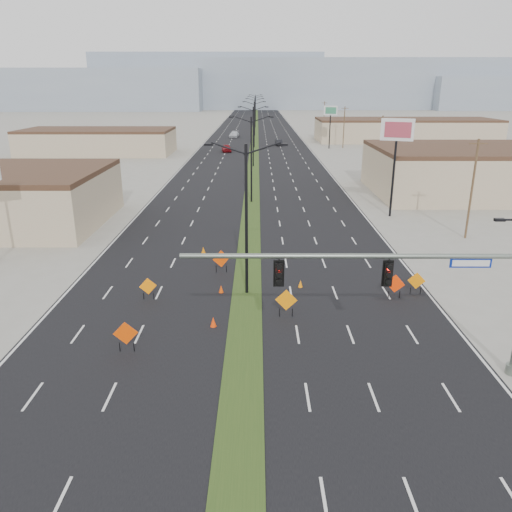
{
  "coord_description": "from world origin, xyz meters",
  "views": [
    {
      "loc": [
        0.71,
        -19.32,
        13.42
      ],
      "look_at": [
        0.63,
        10.45,
        3.2
      ],
      "focal_mm": 35.0,
      "sensor_mm": 36.0,
      "label": 1
    }
  ],
  "objects_px": {
    "signal_mast": "(427,283)",
    "construction_sign_5": "(416,282)",
    "streetlight_2": "(253,135)",
    "cone_3": "(203,251)",
    "streetlight_5": "(255,111)",
    "construction_sign_4": "(395,284)",
    "car_far": "(234,134)",
    "streetlight_1": "(251,157)",
    "streetlight_3": "(254,123)",
    "cone_0": "(213,322)",
    "cone_1": "(221,289)",
    "streetlight_6": "(256,107)",
    "construction_sign_0": "(148,287)",
    "construction_sign_2": "(221,260)",
    "construction_sign_3": "(286,301)",
    "car_left": "(226,148)",
    "cone_2": "(300,284)",
    "pole_sign_east_far": "(331,114)",
    "car_mid": "(279,143)",
    "pole_sign_east_near": "(397,137)",
    "streetlight_0": "(246,216)",
    "streetlight_4": "(255,116)",
    "construction_sign_1": "(126,334)"
  },
  "relations": [
    {
      "from": "car_mid",
      "to": "pole_sign_east_far",
      "type": "bearing_deg",
      "value": -32.45
    },
    {
      "from": "construction_sign_2",
      "to": "cone_0",
      "type": "height_order",
      "value": "construction_sign_2"
    },
    {
      "from": "construction_sign_0",
      "to": "construction_sign_2",
      "type": "xyz_separation_m",
      "value": [
        4.47,
        4.99,
        0.17
      ]
    },
    {
      "from": "streetlight_1",
      "to": "streetlight_6",
      "type": "relative_size",
      "value": 1.0
    },
    {
      "from": "construction_sign_0",
      "to": "construction_sign_3",
      "type": "height_order",
      "value": "construction_sign_3"
    },
    {
      "from": "streetlight_6",
      "to": "cone_0",
      "type": "height_order",
      "value": "streetlight_6"
    },
    {
      "from": "streetlight_5",
      "to": "car_left",
      "type": "height_order",
      "value": "streetlight_5"
    },
    {
      "from": "cone_3",
      "to": "pole_sign_east_near",
      "type": "height_order",
      "value": "pole_sign_east_near"
    },
    {
      "from": "cone_2",
      "to": "streetlight_3",
      "type": "bearing_deg",
      "value": 92.57
    },
    {
      "from": "pole_sign_east_far",
      "to": "streetlight_2",
      "type": "bearing_deg",
      "value": -99.86
    },
    {
      "from": "car_left",
      "to": "construction_sign_4",
      "type": "height_order",
      "value": "construction_sign_4"
    },
    {
      "from": "construction_sign_2",
      "to": "construction_sign_4",
      "type": "distance_m",
      "value": 12.72
    },
    {
      "from": "pole_sign_east_far",
      "to": "streetlight_3",
      "type": "bearing_deg",
      "value": -164.18
    },
    {
      "from": "construction_sign_5",
      "to": "signal_mast",
      "type": "bearing_deg",
      "value": -97.9
    },
    {
      "from": "streetlight_2",
      "to": "cone_3",
      "type": "xyz_separation_m",
      "value": [
        -3.79,
        -47.89,
        -5.07
      ]
    },
    {
      "from": "construction_sign_2",
      "to": "cone_3",
      "type": "height_order",
      "value": "construction_sign_2"
    },
    {
      "from": "streetlight_1",
      "to": "streetlight_3",
      "type": "relative_size",
      "value": 1.0
    },
    {
      "from": "streetlight_6",
      "to": "construction_sign_5",
      "type": "bearing_deg",
      "value": -86.12
    },
    {
      "from": "construction_sign_4",
      "to": "pole_sign_east_far",
      "type": "distance_m",
      "value": 83.29
    },
    {
      "from": "car_mid",
      "to": "cone_3",
      "type": "height_order",
      "value": "car_mid"
    },
    {
      "from": "streetlight_6",
      "to": "construction_sign_3",
      "type": "bearing_deg",
      "value": -89.18
    },
    {
      "from": "streetlight_3",
      "to": "construction_sign_2",
      "type": "height_order",
      "value": "streetlight_3"
    },
    {
      "from": "construction_sign_0",
      "to": "construction_sign_5",
      "type": "xyz_separation_m",
      "value": [
        17.88,
        0.92,
        0.04
      ]
    },
    {
      "from": "streetlight_2",
      "to": "construction_sign_3",
      "type": "height_order",
      "value": "streetlight_2"
    },
    {
      "from": "streetlight_6",
      "to": "car_left",
      "type": "distance_m",
      "value": 92.36
    },
    {
      "from": "streetlight_2",
      "to": "car_mid",
      "type": "xyz_separation_m",
      "value": [
        5.74,
        31.74,
        -4.74
      ]
    },
    {
      "from": "streetlight_5",
      "to": "car_far",
      "type": "distance_m",
      "value": 33.56
    },
    {
      "from": "cone_3",
      "to": "construction_sign_5",
      "type": "bearing_deg",
      "value": -28.54
    },
    {
      "from": "cone_1",
      "to": "cone_3",
      "type": "relative_size",
      "value": 0.79
    },
    {
      "from": "streetlight_1",
      "to": "construction_sign_5",
      "type": "distance_m",
      "value": 30.72
    },
    {
      "from": "streetlight_3",
      "to": "cone_2",
      "type": "distance_m",
      "value": 83.23
    },
    {
      "from": "signal_mast",
      "to": "construction_sign_5",
      "type": "height_order",
      "value": "signal_mast"
    },
    {
      "from": "streetlight_1",
      "to": "construction_sign_0",
      "type": "relative_size",
      "value": 6.67
    },
    {
      "from": "construction_sign_1",
      "to": "construction_sign_4",
      "type": "distance_m",
      "value": 17.49
    },
    {
      "from": "streetlight_6",
      "to": "construction_sign_2",
      "type": "relative_size",
      "value": 5.66
    },
    {
      "from": "streetlight_4",
      "to": "cone_2",
      "type": "distance_m",
      "value": 111.17
    },
    {
      "from": "streetlight_2",
      "to": "cone_0",
      "type": "bearing_deg",
      "value": -91.75
    },
    {
      "from": "construction_sign_3",
      "to": "construction_sign_4",
      "type": "bearing_deg",
      "value": 26.62
    },
    {
      "from": "signal_mast",
      "to": "cone_3",
      "type": "relative_size",
      "value": 23.69
    },
    {
      "from": "construction_sign_1",
      "to": "construction_sign_3",
      "type": "xyz_separation_m",
      "value": [
        8.68,
        4.22,
        0.04
      ]
    },
    {
      "from": "cone_3",
      "to": "pole_sign_east_near",
      "type": "xyz_separation_m",
      "value": [
        18.84,
        13.02,
        8.04
      ]
    },
    {
      "from": "cone_2",
      "to": "pole_sign_east_near",
      "type": "distance_m",
      "value": 24.47
    },
    {
      "from": "streetlight_3",
      "to": "construction_sign_0",
      "type": "bearing_deg",
      "value": -94.35
    },
    {
      "from": "car_mid",
      "to": "streetlight_1",
      "type": "bearing_deg",
      "value": -99.92
    },
    {
      "from": "streetlight_4",
      "to": "construction_sign_4",
      "type": "distance_m",
      "value": 113.37
    },
    {
      "from": "streetlight_5",
      "to": "construction_sign_4",
      "type": "relative_size",
      "value": 5.97
    },
    {
      "from": "streetlight_0",
      "to": "signal_mast",
      "type": "bearing_deg",
      "value": -49.46
    },
    {
      "from": "streetlight_6",
      "to": "car_mid",
      "type": "bearing_deg",
      "value": -85.91
    },
    {
      "from": "streetlight_3",
      "to": "construction_sign_0",
      "type": "distance_m",
      "value": 85.45
    },
    {
      "from": "construction_sign_5",
      "to": "streetlight_1",
      "type": "bearing_deg",
      "value": 120.4
    }
  ]
}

